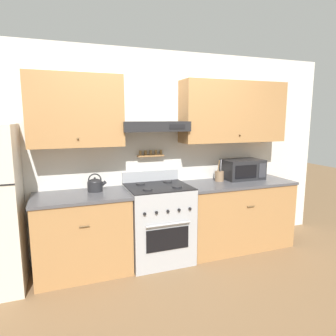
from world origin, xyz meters
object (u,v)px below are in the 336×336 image
Objects in this scene: tea_kettle at (95,185)px; utensil_crock at (219,176)px; microwave at (243,169)px; stove_range at (158,223)px.

tea_kettle is 1.62m from utensil_crock.
tea_kettle is at bearing -180.00° from utensil_crock.
utensil_crock is (-0.37, -0.02, -0.06)m from microwave.
utensil_crock is at bearing -177.26° from microwave.
microwave reaches higher than stove_range.
utensil_crock is at bearing 0.00° from tea_kettle.
stove_range is 3.69× the size of utensil_crock.
stove_range is 1.04m from utensil_crock.
microwave is (1.28, 0.15, 0.56)m from stove_range.
tea_kettle is 0.77× the size of utensil_crock.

